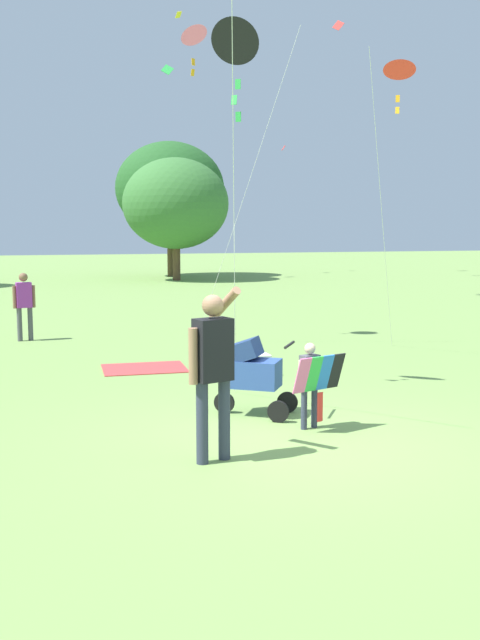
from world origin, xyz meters
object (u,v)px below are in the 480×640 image
Objects in this scene: child_with_butterfly_kite at (311,378)px; kite_orange_delta at (399,73)px; person_adult_flyer at (213,362)px; kite_green_novelty at (195,40)px; kite_adult_black at (235,45)px; person_red_shirt at (24,301)px; picnic_blanket at (144,368)px; stroller at (253,370)px; cooler_box at (256,365)px.

kite_orange_delta is at bearing 53.27° from child_with_butterfly_kite.
person_adult_flyer is 9.56m from kite_green_novelty.
kite_adult_black reaches higher than person_adult_flyer.
picnic_blanket is at bearing -62.84° from person_red_shirt.
kite_green_novelty is (-3.77, 1.67, 0.75)m from kite_orange_delta.
child_with_butterfly_kite is 1.73m from person_adult_flyer.
person_red_shirt is (-1.90, 9.07, -0.19)m from person_adult_flyer.
person_red_shirt is (-3.35, 8.23, 0.23)m from child_with_butterfly_kite.
kite_adult_black is 7.96m from person_red_shirt.
picnic_blanket is at bearing -120.74° from kite_green_novelty.
person_red_shirt is at bearing 111.17° from stroller.
kite_green_novelty is 14.62× the size of cooler_box.
picnic_blanket is (0.09, 5.20, -1.06)m from person_adult_flyer.
kite_orange_delta is at bearing 10.40° from picnic_blanket.
kite_adult_black reaches higher than person_red_shirt.
cooler_box is (0.13, -3.73, -6.09)m from kite_green_novelty.
child_with_butterfly_kite is 0.74× the size of picnic_blanket.
person_red_shirt is (-2.87, 7.41, 0.27)m from stroller.
child_with_butterfly_kite is 4.86m from kite_adult_black.
person_red_shirt is at bearing 112.14° from child_with_butterfly_kite.
child_with_butterfly_kite is at bearing 30.17° from person_adult_flyer.
picnic_blanket is at bearing 103.99° from stroller.
person_adult_flyer is at bearing -78.19° from person_red_shirt.
person_adult_flyer is at bearing -113.57° from cooler_box.
kite_green_novelty is 6.58m from person_red_shirt.
kite_adult_black reaches higher than cooler_box.
person_red_shirt is at bearing 116.21° from kite_adult_black.
picnic_blanket is 2.03m from cooler_box.
kite_green_novelty reaches higher than kite_adult_black.
kite_adult_black reaches higher than picnic_blanket.
cooler_box reaches higher than picnic_blanket.
kite_adult_black is 0.82× the size of kite_green_novelty.
child_with_butterfly_kite is 0.99× the size of stroller.
picnic_blanket is (-1.36, 4.35, -0.63)m from child_with_butterfly_kite.
person_adult_flyer reaches higher than stroller.
person_adult_flyer is 5.31m from picnic_blanket.
person_adult_flyer is at bearing -101.98° from kite_green_novelty.
kite_adult_black is 3.62× the size of person_red_shirt.
child_with_butterfly_kite is 8.99m from kite_green_novelty.
cooler_box is (0.83, 2.45, -0.43)m from stroller.
kite_green_novelty is 7.14m from cooler_box.
person_adult_flyer is 0.34× the size of kite_adult_black.
kite_adult_black is 3.74× the size of picnic_blanket.
kite_adult_black reaches higher than child_with_butterfly_kite.
cooler_box is at bearing 83.99° from child_with_butterfly_kite.
cooler_box is (0.69, 1.15, -4.82)m from kite_adult_black.
kite_green_novelty is at bearing 78.02° from person_adult_flyer.
kite_adult_black is (1.11, 2.97, 3.94)m from person_adult_flyer.
stroller is at bearing -76.01° from picnic_blanket.
person_adult_flyer is 1.29× the size of picnic_blanket.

